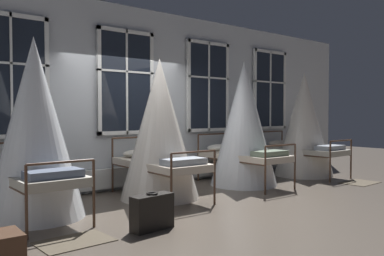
# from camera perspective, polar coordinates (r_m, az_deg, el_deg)

# --- Properties ---
(ground) EXTENTS (25.35, 25.35, 0.00)m
(ground) POSITION_cam_1_polar(r_m,az_deg,el_deg) (6.95, -4.07, -9.96)
(ground) COLOR brown
(back_wall_with_windows) EXTENTS (13.67, 0.10, 3.49)m
(back_wall_with_windows) POSITION_cam_1_polar(r_m,az_deg,el_deg) (7.92, -9.55, 4.20)
(back_wall_with_windows) COLOR silver
(back_wall_with_windows) RESTS_ON ground
(window_bank) EXTENTS (9.44, 0.10, 2.96)m
(window_bank) POSITION_cam_1_polar(r_m,az_deg,el_deg) (7.81, -9.10, 0.20)
(window_bank) COLOR black
(window_bank) RESTS_ON ground
(cot_second) EXTENTS (1.35, 1.95, 2.50)m
(cot_second) POSITION_cam_1_polar(r_m,az_deg,el_deg) (6.02, -21.16, -0.29)
(cot_second) COLOR #4C3323
(cot_second) RESTS_ON ground
(cot_third) EXTENTS (1.35, 1.97, 2.38)m
(cot_third) POSITION_cam_1_polar(r_m,az_deg,el_deg) (6.95, -4.55, -0.35)
(cot_third) COLOR #4C3323
(cot_third) RESTS_ON ground
(cot_fourth) EXTENTS (1.35, 1.96, 2.50)m
(cot_fourth) POSITION_cam_1_polar(r_m,az_deg,el_deg) (8.28, 7.26, 0.43)
(cot_fourth) COLOR #4C3323
(cot_fourth) RESTS_ON ground
(cot_fifth) EXTENTS (1.35, 1.95, 2.40)m
(cot_fifth) POSITION_cam_1_polar(r_m,az_deg,el_deg) (9.83, 15.37, 0.34)
(cot_fifth) COLOR #4C3323
(cot_fifth) RESTS_ON ground
(rug_second) EXTENTS (0.82, 0.59, 0.01)m
(rug_second) POSITION_cam_1_polar(r_m,az_deg,el_deg) (4.94, -16.11, -15.01)
(rug_second) COLOR brown
(rug_second) RESTS_ON ground
(rug_fifth) EXTENTS (0.83, 0.60, 0.01)m
(rug_fifth) POSITION_cam_1_polar(r_m,az_deg,el_deg) (9.23, 22.43, -7.08)
(rug_fifth) COLOR brown
(rug_fifth) RESTS_ON ground
(suitcase_dark) EXTENTS (0.58, 0.26, 0.47)m
(suitcase_dark) POSITION_cam_1_polar(r_m,az_deg,el_deg) (5.19, -5.60, -11.62)
(suitcase_dark) COLOR black
(suitcase_dark) RESTS_ON ground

